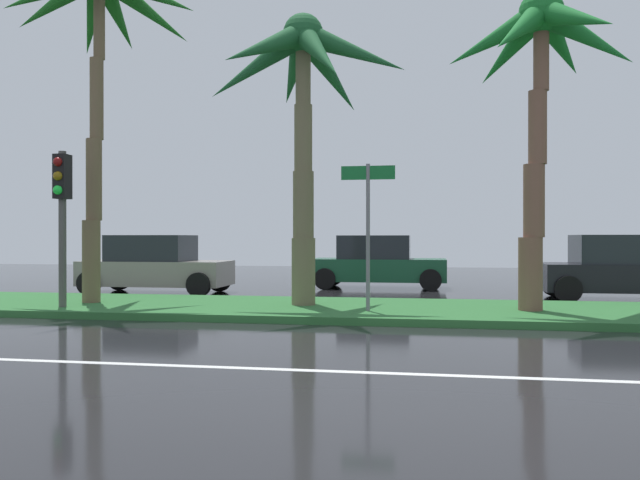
{
  "coord_description": "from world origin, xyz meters",
  "views": [
    {
      "loc": [
        0.25,
        -5.6,
        1.64
      ],
      "look_at": [
        -3.05,
        13.9,
        1.57
      ],
      "focal_mm": 35.2,
      "sensor_mm": 36.0,
      "label": 1
    }
  ],
  "objects_px": {
    "palm_tree_mid_left": "(99,16)",
    "car_in_traffic_leading": "(155,265)",
    "palm_tree_centre_left": "(303,81)",
    "palm_tree_centre": "(539,60)",
    "street_name_sign": "(368,216)",
    "car_in_traffic_second": "(378,263)",
    "traffic_signal_median_left": "(62,200)",
    "car_in_traffic_third": "(624,269)"
  },
  "relations": [
    {
      "from": "palm_tree_mid_left",
      "to": "car_in_traffic_leading",
      "type": "xyz_separation_m",
      "value": [
        -0.35,
        3.83,
        -6.04
      ]
    },
    {
      "from": "palm_tree_mid_left",
      "to": "palm_tree_centre_left",
      "type": "height_order",
      "value": "palm_tree_mid_left"
    },
    {
      "from": "palm_tree_mid_left",
      "to": "palm_tree_centre",
      "type": "distance_m",
      "value": 10.0
    },
    {
      "from": "palm_tree_centre",
      "to": "car_in_traffic_leading",
      "type": "relative_size",
      "value": 1.52
    },
    {
      "from": "palm_tree_centre_left",
      "to": "street_name_sign",
      "type": "height_order",
      "value": "palm_tree_centre_left"
    },
    {
      "from": "street_name_sign",
      "to": "car_in_traffic_second",
      "type": "distance_m",
      "value": 7.85
    },
    {
      "from": "palm_tree_mid_left",
      "to": "street_name_sign",
      "type": "xyz_separation_m",
      "value": [
        6.41,
        -0.9,
        -4.79
      ]
    },
    {
      "from": "car_in_traffic_leading",
      "to": "palm_tree_centre",
      "type": "bearing_deg",
      "value": -21.81
    },
    {
      "from": "traffic_signal_median_left",
      "to": "palm_tree_centre_left",
      "type": "bearing_deg",
      "value": 14.92
    },
    {
      "from": "palm_tree_centre",
      "to": "car_in_traffic_third",
      "type": "bearing_deg",
      "value": 55.59
    },
    {
      "from": "palm_tree_centre_left",
      "to": "street_name_sign",
      "type": "distance_m",
      "value": 3.55
    },
    {
      "from": "palm_tree_mid_left",
      "to": "car_in_traffic_leading",
      "type": "bearing_deg",
      "value": 95.22
    },
    {
      "from": "palm_tree_mid_left",
      "to": "car_in_traffic_third",
      "type": "height_order",
      "value": "palm_tree_mid_left"
    },
    {
      "from": "traffic_signal_median_left",
      "to": "car_in_traffic_third",
      "type": "distance_m",
      "value": 14.0
    },
    {
      "from": "car_in_traffic_third",
      "to": "street_name_sign",
      "type": "bearing_deg",
      "value": -142.63
    },
    {
      "from": "palm_tree_centre_left",
      "to": "traffic_signal_median_left",
      "type": "distance_m",
      "value": 5.86
    },
    {
      "from": "car_in_traffic_second",
      "to": "car_in_traffic_third",
      "type": "relative_size",
      "value": 1.0
    },
    {
      "from": "palm_tree_mid_left",
      "to": "palm_tree_centre",
      "type": "height_order",
      "value": "palm_tree_mid_left"
    },
    {
      "from": "palm_tree_centre",
      "to": "car_in_traffic_third",
      "type": "distance_m",
      "value": 6.75
    },
    {
      "from": "street_name_sign",
      "to": "car_in_traffic_second",
      "type": "bearing_deg",
      "value": 92.91
    },
    {
      "from": "palm_tree_mid_left",
      "to": "palm_tree_centre_left",
      "type": "distance_m",
      "value": 5.18
    },
    {
      "from": "palm_tree_mid_left",
      "to": "traffic_signal_median_left",
      "type": "height_order",
      "value": "palm_tree_mid_left"
    },
    {
      "from": "palm_tree_centre_left",
      "to": "car_in_traffic_second",
      "type": "relative_size",
      "value": 1.51
    },
    {
      "from": "street_name_sign",
      "to": "car_in_traffic_third",
      "type": "distance_m",
      "value": 8.05
    },
    {
      "from": "palm_tree_centre_left",
      "to": "car_in_traffic_third",
      "type": "height_order",
      "value": "palm_tree_centre_left"
    },
    {
      "from": "traffic_signal_median_left",
      "to": "car_in_traffic_second",
      "type": "distance_m",
      "value": 10.33
    },
    {
      "from": "palm_tree_mid_left",
      "to": "traffic_signal_median_left",
      "type": "bearing_deg",
      "value": -97.17
    },
    {
      "from": "palm_tree_mid_left",
      "to": "street_name_sign",
      "type": "distance_m",
      "value": 8.05
    },
    {
      "from": "palm_tree_mid_left",
      "to": "palm_tree_centre_left",
      "type": "xyz_separation_m",
      "value": [
        4.88,
        0.06,
        -1.73
      ]
    },
    {
      "from": "car_in_traffic_third",
      "to": "palm_tree_centre",
      "type": "bearing_deg",
      "value": -124.41
    },
    {
      "from": "palm_tree_centre_left",
      "to": "car_in_traffic_leading",
      "type": "distance_m",
      "value": 7.75
    },
    {
      "from": "car_in_traffic_second",
      "to": "palm_tree_mid_left",
      "type": "bearing_deg",
      "value": -131.36
    },
    {
      "from": "car_in_traffic_leading",
      "to": "car_in_traffic_third",
      "type": "distance_m",
      "value": 13.08
    },
    {
      "from": "traffic_signal_median_left",
      "to": "palm_tree_mid_left",
      "type": "bearing_deg",
      "value": 82.83
    },
    {
      "from": "palm_tree_mid_left",
      "to": "car_in_traffic_second",
      "type": "distance_m",
      "value": 10.93
    },
    {
      "from": "car_in_traffic_leading",
      "to": "car_in_traffic_second",
      "type": "height_order",
      "value": "same"
    },
    {
      "from": "traffic_signal_median_left",
      "to": "car_in_traffic_second",
      "type": "relative_size",
      "value": 0.78
    },
    {
      "from": "palm_tree_mid_left",
      "to": "car_in_traffic_third",
      "type": "relative_size",
      "value": 1.89
    },
    {
      "from": "traffic_signal_median_left",
      "to": "street_name_sign",
      "type": "relative_size",
      "value": 1.12
    },
    {
      "from": "palm_tree_centre_left",
      "to": "traffic_signal_median_left",
      "type": "xyz_separation_m",
      "value": [
        -5.04,
        -1.34,
        -2.67
      ]
    },
    {
      "from": "palm_tree_centre_left",
      "to": "traffic_signal_median_left",
      "type": "relative_size",
      "value": 1.93
    },
    {
      "from": "palm_tree_centre",
      "to": "car_in_traffic_leading",
      "type": "xyz_separation_m",
      "value": [
        -10.22,
        4.09,
        -4.45
      ]
    }
  ]
}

